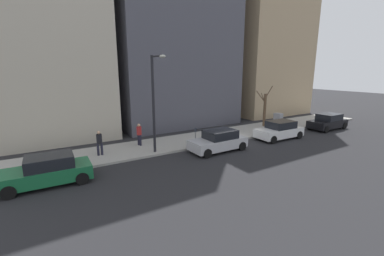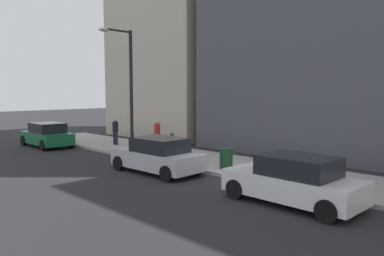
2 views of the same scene
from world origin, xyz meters
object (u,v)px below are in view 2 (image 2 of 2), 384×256
(pedestrian_midblock, at_px, (115,130))
(office_tower_right, at_px, (187,11))
(parked_car_green, at_px, (47,135))
(parking_meter, at_px, (172,144))
(pedestrian_near_meter, at_px, (157,132))
(parked_car_silver, at_px, (158,156))
(parked_car_white, at_px, (294,181))
(trash_bin, at_px, (226,158))
(streetlamp, at_px, (127,81))

(pedestrian_midblock, distance_m, office_tower_right, 12.38)
(parked_car_green, height_order, parking_meter, parked_car_green)
(parked_car_green, xyz_separation_m, office_tower_right, (11.35, -1.08, 9.19))
(parking_meter, height_order, pedestrian_near_meter, pedestrian_near_meter)
(office_tower_right, bearing_deg, parked_car_silver, -139.63)
(parked_car_white, xyz_separation_m, parked_car_silver, (0.01, 6.44, 0.00))
(trash_bin, xyz_separation_m, pedestrian_midblock, (0.90, 9.63, 0.49))
(parked_car_green, height_order, trash_bin, parked_car_green)
(pedestrian_midblock, bearing_deg, parking_meter, -11.17)
(pedestrian_near_meter, relative_size, pedestrian_midblock, 1.00)
(parked_car_white, height_order, streetlamp, streetlamp)
(parked_car_green, xyz_separation_m, streetlamp, (1.43, -6.60, 3.28))
(streetlamp, bearing_deg, trash_bin, -84.34)
(pedestrian_near_meter, bearing_deg, parked_car_white, -123.55)
(parked_car_white, relative_size, streetlamp, 0.65)
(parking_meter, relative_size, pedestrian_near_meter, 0.81)
(parked_car_silver, xyz_separation_m, pedestrian_midblock, (3.01, 7.59, 0.35))
(parked_car_white, height_order, parked_car_silver, same)
(pedestrian_midblock, bearing_deg, trash_bin, -5.10)
(streetlamp, relative_size, pedestrian_midblock, 3.92)
(streetlamp, bearing_deg, parked_car_silver, -109.65)
(parked_car_silver, height_order, office_tower_right, office_tower_right)
(pedestrian_midblock, bearing_deg, pedestrian_near_meter, 15.26)
(trash_bin, bearing_deg, office_tower_right, 51.63)
(parking_meter, bearing_deg, office_tower_right, 42.06)
(parked_car_silver, distance_m, office_tower_right, 17.58)
(parking_meter, distance_m, office_tower_right, 15.90)
(parked_car_green, distance_m, trash_bin, 12.99)
(streetlamp, height_order, office_tower_right, office_tower_right)
(parked_car_silver, bearing_deg, pedestrian_near_meter, 48.84)
(pedestrian_near_meter, bearing_deg, parking_meter, -135.10)
(pedestrian_near_meter, bearing_deg, office_tower_right, 20.06)
(parked_car_silver, relative_size, streetlamp, 0.65)
(parked_car_white, bearing_deg, trash_bin, 65.88)
(streetlamp, distance_m, office_tower_right, 12.80)
(trash_bin, height_order, office_tower_right, office_tower_right)
(parked_car_white, bearing_deg, pedestrian_midblock, 79.54)
(parked_car_silver, bearing_deg, streetlamp, 69.38)
(parked_car_green, relative_size, pedestrian_near_meter, 2.56)
(streetlamp, relative_size, pedestrian_near_meter, 3.92)
(streetlamp, distance_m, pedestrian_midblock, 4.74)
(parking_meter, xyz_separation_m, pedestrian_midblock, (1.35, 6.69, 0.11))
(parked_car_green, bearing_deg, office_tower_right, -3.69)
(parked_car_silver, distance_m, trash_bin, 2.94)
(parked_car_silver, distance_m, pedestrian_midblock, 8.17)
(pedestrian_near_meter, bearing_deg, trash_bin, -118.89)
(parked_car_silver, xyz_separation_m, trash_bin, (2.11, -2.04, -0.14))
(pedestrian_near_meter, bearing_deg, streetlamp, 174.26)
(parked_car_white, xyz_separation_m, parked_car_green, (0.08, 17.22, 0.00))
(parked_car_silver, distance_m, streetlamp, 5.52)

